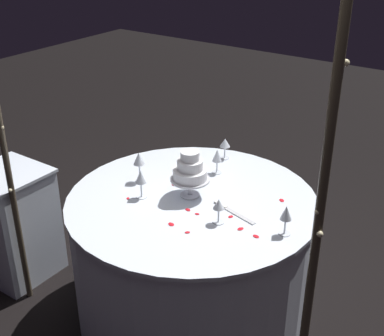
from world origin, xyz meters
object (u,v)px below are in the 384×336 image
(decorative_arch, at_px, (121,79))
(cake_knife, at_px, (231,211))
(wine_glass_2, at_px, (286,214))
(wine_glass_5, at_px, (141,178))
(wine_glass_0, at_px, (217,157))
(side_table, at_px, (13,224))
(wine_glass_1, at_px, (225,144))
(main_table, at_px, (192,255))
(wine_glass_3, at_px, (219,206))
(tiered_cake, at_px, (190,171))
(wine_glass_4, at_px, (139,160))

(decorative_arch, xyz_separation_m, cake_knife, (-0.25, -0.52, -0.81))
(wine_glass_2, relative_size, wine_glass_5, 0.95)
(wine_glass_0, bearing_deg, cake_knife, 132.25)
(cake_knife, bearing_deg, wine_glass_0, -47.75)
(side_table, bearing_deg, wine_glass_1, -138.05)
(wine_glass_0, bearing_deg, decorative_arch, 93.93)
(main_table, xyz_separation_m, wine_glass_1, (0.13, -0.55, 0.49))
(wine_glass_1, xyz_separation_m, wine_glass_3, (-0.38, 0.67, -0.00))
(main_table, height_order, side_table, main_table)
(decorative_arch, distance_m, wine_glass_3, 0.85)
(tiered_cake, xyz_separation_m, wine_glass_0, (0.03, -0.33, -0.05))
(main_table, distance_m, cake_knife, 0.46)
(main_table, xyz_separation_m, wine_glass_0, (0.06, -0.35, 0.49))
(decorative_arch, bearing_deg, wine_glass_4, -53.53)
(tiered_cake, relative_size, wine_glass_5, 1.63)
(main_table, bearing_deg, wine_glass_3, 153.99)
(wine_glass_5, relative_size, cake_knife, 0.57)
(wine_glass_1, xyz_separation_m, wine_glass_5, (0.11, 0.70, 0.02))
(tiered_cake, relative_size, wine_glass_2, 1.71)
(main_table, distance_m, side_table, 1.22)
(wine_glass_3, bearing_deg, wine_glass_5, 2.76)
(wine_glass_0, relative_size, wine_glass_3, 1.12)
(wine_glass_0, distance_m, wine_glass_5, 0.53)
(wine_glass_2, xyz_separation_m, cake_knife, (0.32, -0.03, -0.11))
(wine_glass_5, bearing_deg, main_table, -148.85)
(tiered_cake, relative_size, wine_glass_4, 1.49)
(wine_glass_5, bearing_deg, wine_glass_3, -177.24)
(tiered_cake, bearing_deg, cake_knife, 176.78)
(decorative_arch, bearing_deg, wine_glass_3, -122.90)
(decorative_arch, distance_m, cake_knife, 0.99)
(wine_glass_5, bearing_deg, wine_glass_0, -110.11)
(wine_glass_5, bearing_deg, cake_knife, -162.65)
(side_table, bearing_deg, wine_glass_2, -168.60)
(tiered_cake, distance_m, wine_glass_5, 0.27)
(cake_knife, bearing_deg, wine_glass_5, 17.35)
(wine_glass_4, bearing_deg, wine_glass_5, 133.31)
(wine_glass_0, height_order, wine_glass_2, wine_glass_2)
(wine_glass_4, bearing_deg, main_table, -179.57)
(wine_glass_2, height_order, wine_glass_4, wine_glass_4)
(side_table, xyz_separation_m, tiered_cake, (-1.13, -0.40, 0.55))
(main_table, xyz_separation_m, wine_glass_5, (0.24, 0.15, 0.50))
(decorative_arch, height_order, cake_knife, decorative_arch)
(side_table, distance_m, wine_glass_0, 1.41)
(wine_glass_4, relative_size, wine_glass_5, 1.10)
(main_table, relative_size, tiered_cake, 5.15)
(decorative_arch, xyz_separation_m, wine_glass_2, (-0.58, -0.49, -0.70))
(main_table, bearing_deg, decorative_arch, 89.89)
(wine_glass_0, height_order, wine_glass_3, wine_glass_0)
(wine_glass_3, bearing_deg, wine_glass_1, -60.61)
(wine_glass_3, bearing_deg, cake_knife, -90.00)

